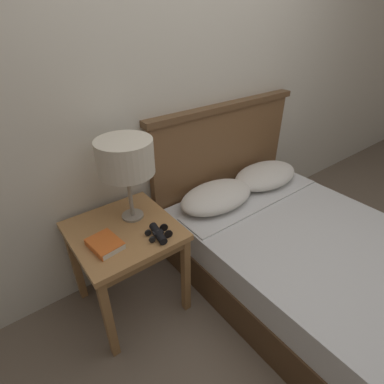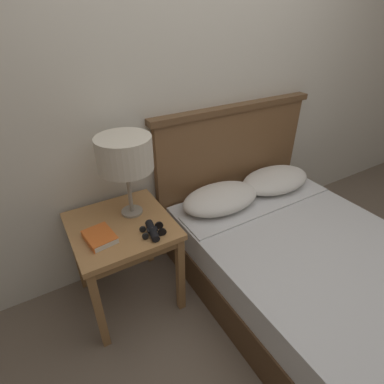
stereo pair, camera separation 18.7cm
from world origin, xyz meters
The scene contains 7 objects.
ground_plane centered at (0.00, 0.00, 0.00)m, with size 20.00×20.00×0.00m, color #6B5B4C.
wall_back centered at (0.00, 1.09, 1.30)m, with size 8.00×0.06×2.60m.
nightstand centered at (-0.70, 0.74, 0.54)m, with size 0.58×0.58×0.63m.
bed centered at (0.32, 0.16, 0.27)m, with size 1.38×1.97×1.12m.
table_lamp centered at (-0.60, 0.82, 1.02)m, with size 0.31×0.31×0.49m.
book_on_nightstand centered at (-0.85, 0.66, 0.65)m, with size 0.16×0.20×0.04m.
binoculars_pair centered at (-0.57, 0.56, 0.65)m, with size 0.15×0.16×0.05m.
Camera 1 is at (-1.20, -0.57, 1.71)m, focal length 28.00 mm.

